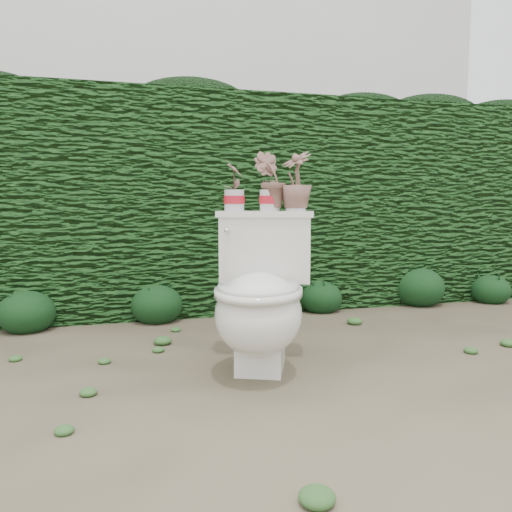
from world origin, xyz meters
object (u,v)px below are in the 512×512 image
object	(u,v)px
toilet	(260,299)
potted_plant_left	(234,186)
potted_plant_center	(270,182)
potted_plant_right	(296,183)

from	to	relation	value
toilet	potted_plant_left	xyz separation A→B (m)	(-0.06, 0.28, 0.55)
potted_plant_center	potted_plant_left	bearing A→B (deg)	3.40
potted_plant_right	potted_plant_center	bearing A→B (deg)	-140.31
toilet	potted_plant_left	distance (m)	0.62
toilet	potted_plant_right	distance (m)	0.63
toilet	potted_plant_right	bearing A→B (deg)	57.02
toilet	potted_plant_center	world-z (taller)	potted_plant_center
potted_plant_left	potted_plant_right	xyz separation A→B (m)	(0.30, -0.12, 0.02)
potted_plant_right	toilet	bearing A→B (deg)	-83.29
toilet	potted_plant_right	xyz separation A→B (m)	(0.24, 0.16, 0.57)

